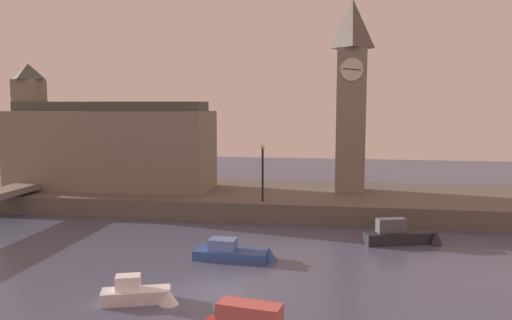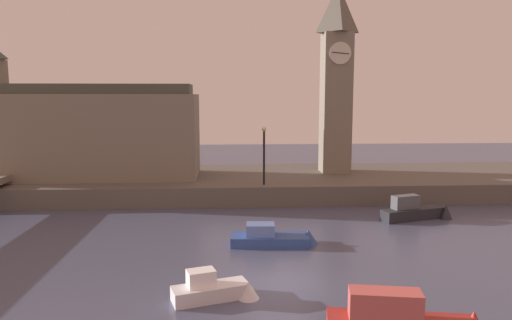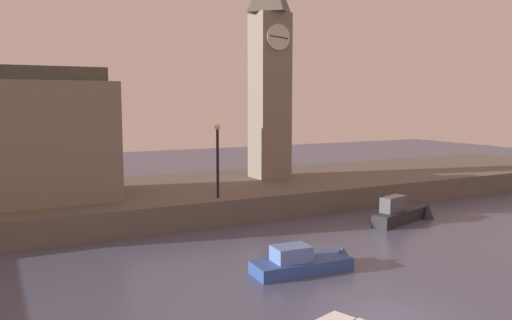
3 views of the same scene
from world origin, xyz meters
name	(u,v)px [view 2 (image 2 of 3)]	position (x,y,z in m)	size (l,w,h in m)	color
ground_plane	(280,283)	(0.00, 0.00, 0.00)	(120.00, 120.00, 0.00)	#474C66
far_embankment	(255,183)	(0.00, 20.00, 0.75)	(70.00, 12.00, 1.50)	#5B544C
clock_tower	(336,77)	(6.97, 20.82, 9.73)	(2.63, 2.66, 15.85)	slate
parliament_hall	(83,132)	(-14.00, 19.26, 5.23)	(17.49, 5.89, 10.87)	slate
streetlamp	(264,149)	(0.39, 15.13, 4.17)	(0.36, 0.36, 4.35)	black
boat_barge_dark	(417,211)	(10.16, 10.18, 0.54)	(5.08, 2.29, 1.77)	#232328
boat_ferry_white	(217,289)	(-2.67, -1.48, 0.40)	(3.71, 1.93, 1.28)	silver
boat_tour_blue	(280,238)	(0.58, 5.36, 0.37)	(5.00, 1.77, 1.41)	#2D4C93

